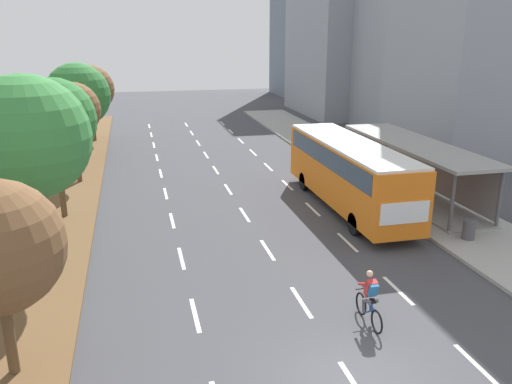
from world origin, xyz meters
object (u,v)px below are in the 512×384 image
median_tree_second (27,138)px  median_tree_fifth (78,95)px  bus_shelter (418,163)px  median_tree_fourth (73,110)px  cyclist (370,300)px  median_tree_third (54,120)px  bus (349,168)px  trash_bin (469,229)px  median_tree_farthest (90,89)px

median_tree_second → median_tree_fifth: (0.05, 18.35, -0.64)m
bus_shelter → median_tree_fifth: bearing=143.9°
median_tree_fourth → cyclist: bearing=-61.5°
bus_shelter → median_tree_third: (-17.99, 0.89, 2.83)m
bus → median_tree_fourth: size_ratio=1.96×
median_tree_third → median_tree_fifth: (-0.00, 12.23, -0.26)m
cyclist → median_tree_fourth: 20.92m
median_tree_second → trash_bin: bearing=-3.3°
bus_shelter → median_tree_fifth: (-17.99, 13.12, 2.57)m
cyclist → median_tree_third: 16.14m
bus_shelter → median_tree_second: size_ratio=1.64×
median_tree_third → median_tree_second: bearing=-90.5°
median_tree_second → median_tree_third: size_ratio=1.09×
bus_shelter → cyclist: bearing=-125.5°
median_tree_second → bus: bearing=17.8°
median_tree_fifth → bus_shelter: bearing=-36.1°
median_tree_fourth → trash_bin: median_tree_fourth is taller
median_tree_fifth → trash_bin: median_tree_fifth is taller
median_tree_second → median_tree_third: 6.13m
median_tree_third → median_tree_fourth: 6.13m
bus → median_tree_third: bearing=173.0°
cyclist → median_tree_fourth: (-9.83, 18.13, 3.51)m
median_tree_fourth → median_tree_fifth: size_ratio=0.89×
bus_shelter → median_tree_fourth: bearing=158.5°
median_tree_second → median_tree_fifth: size_ratio=1.10×
cyclist → trash_bin: size_ratio=2.14×
bus → cyclist: 11.03m
median_tree_farthest → median_tree_third: bearing=-91.2°
median_tree_third → trash_bin: (16.91, -7.09, -4.12)m
median_tree_third → median_tree_fifth: size_ratio=1.00×
median_tree_farthest → trash_bin: 30.54m
bus → median_tree_fourth: median_tree_fourth is taller
bus → median_tree_second: 14.76m
trash_bin → median_tree_fourth: bearing=141.7°
cyclist → bus_shelter: bearing=54.5°
median_tree_fifth → trash_bin: size_ratio=7.62×
bus_shelter → cyclist: 13.71m
bus_shelter → median_tree_second: bearing=-163.9°
bus → median_tree_fifth: (-13.71, 13.92, 2.37)m
median_tree_fifth → median_tree_farthest: (0.40, 6.12, -0.23)m
median_tree_farthest → cyclist: bearing=-72.4°
median_tree_second → median_tree_third: bearing=89.5°
median_tree_fourth → median_tree_second: bearing=-91.3°
bus_shelter → bus: 4.36m
bus → median_tree_fifth: 19.68m
cyclist → median_tree_fifth: bearing=112.5°
bus → median_tree_second: bearing=-162.2°
bus_shelter → median_tree_farthest: 26.17m
bus → median_tree_fourth: 15.75m
cyclist → median_tree_fifth: (-10.04, 24.25, 3.65)m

